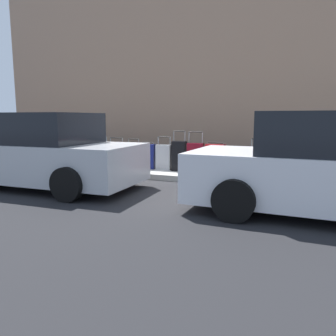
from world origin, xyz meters
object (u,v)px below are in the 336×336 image
Objects in this scene: suitcase_teal_10 at (117,157)px; suitcase_red_11 at (101,155)px; suitcase_black_6 at (179,156)px; fire_hydrant at (78,150)px; suitcase_olive_2 at (260,164)px; suitcase_teal_3 at (238,162)px; bollard_post at (59,149)px; suitcase_maroon_5 at (195,158)px; suitcase_silver_7 at (164,157)px; suitcase_navy_1 at (285,164)px; suitcase_navy_8 at (148,156)px; suitcase_red_4 at (215,159)px; suitcase_silver_0 at (310,164)px; parked_car_silver_1 at (41,153)px; suitcase_olive_9 at (134,157)px.

suitcase_red_11 reaches higher than suitcase_teal_10.
suitcase_black_6 is 3.19m from fire_hydrant.
suitcase_olive_2 is 4.43m from suitcase_red_11.
bollard_post reaches higher than suitcase_teal_3.
suitcase_maroon_5 is 0.46m from suitcase_black_6.
suitcase_silver_7 reaches higher than suitcase_teal_10.
suitcase_olive_2 reaches higher than suitcase_navy_1.
suitcase_navy_1 is 3.51m from suitcase_navy_8.
suitcase_red_4 is 3.35m from suitcase_red_11.
suitcase_silver_7 is 2.74m from fire_hydrant.
suitcase_teal_10 is (2.32, -0.04, -0.10)m from suitcase_maroon_5.
suitcase_navy_1 is (0.52, 0.05, -0.02)m from suitcase_silver_0.
parked_car_silver_1 reaches higher than suitcase_navy_1.
parked_car_silver_1 is at bearing 35.31° from suitcase_red_4.
suitcase_silver_7 is 3.35m from bollard_post.
suitcase_black_6 is at bearing 3.22° from suitcase_teal_3.
suitcase_maroon_5 reaches higher than suitcase_teal_10.
suitcase_silver_7 is 1.10× the size of suitcase_olive_9.
suitcase_silver_0 reaches higher than fire_hydrant.
suitcase_black_6 reaches higher than fire_hydrant.
suitcase_maroon_5 is at bearing 178.97° from fire_hydrant.
suitcase_teal_10 is at bearing -0.97° from suitcase_maroon_5.
suitcase_silver_0 is 5.96m from parked_car_silver_1.
suitcase_navy_1 is 1.11m from suitcase_teal_3.
suitcase_teal_10 is (4.46, -0.02, -0.05)m from suitcase_navy_1.
suitcase_silver_7 is at bearing -3.41° from suitcase_red_4.
suitcase_teal_10 is 2.43m from parked_car_silver_1.
suitcase_silver_7 is 1.07× the size of suitcase_teal_10.
fire_hydrant is at bearing -0.59° from suitcase_red_4.
suitcase_teal_3 is 1.94m from suitcase_silver_7.
suitcase_navy_8 is at bearing -0.61° from suitcase_olive_2.
parked_car_silver_1 reaches higher than suitcase_red_4.
suitcase_black_6 reaches higher than suitcase_maroon_5.
suitcase_silver_7 is 1.94m from suitcase_red_11.
parked_car_silver_1 is (3.31, 2.34, 0.25)m from suitcase_red_4.
suitcase_navy_1 is 0.16× the size of parked_car_silver_1.
suitcase_navy_8 is at bearing -1.23° from suitcase_navy_1.
suitcase_maroon_5 is 1.43× the size of suitcase_navy_8.
suitcase_olive_2 is 0.97× the size of bollard_post.
suitcase_red_4 is 0.75× the size of suitcase_black_6.
suitcase_silver_0 reaches higher than suitcase_red_4.
suitcase_red_4 is (1.64, -0.01, 0.04)m from suitcase_navy_1.
suitcase_silver_0 is 4.49m from suitcase_olive_9.
suitcase_silver_0 is 5.50m from suitcase_red_11.
suitcase_teal_3 is at bearing -179.97° from suitcase_olive_9.
suitcase_olive_2 is 5.00m from parked_car_silver_1.
suitcase_teal_10 is at bearing 2.74° from suitcase_silver_7.
suitcase_teal_10 reaches higher than suitcase_olive_9.
suitcase_teal_3 is at bearing -177.63° from bollard_post.
suitcase_black_6 is 1.87m from suitcase_teal_10.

